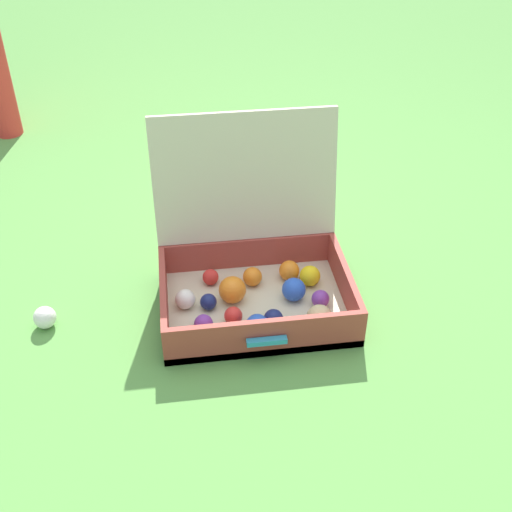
% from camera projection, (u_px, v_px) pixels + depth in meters
% --- Properties ---
extents(ground_plane, '(16.00, 16.00, 0.00)m').
position_uv_depth(ground_plane, '(266.00, 304.00, 1.97)').
color(ground_plane, '#569342').
extents(open_suitcase, '(0.56, 0.50, 0.52)m').
position_uv_depth(open_suitcase, '(255.00, 269.00, 1.93)').
color(open_suitcase, beige).
rests_on(open_suitcase, ground).
extents(stray_ball_on_grass, '(0.07, 0.07, 0.07)m').
position_uv_depth(stray_ball_on_grass, '(45.00, 317.00, 1.87)').
color(stray_ball_on_grass, white).
rests_on(stray_ball_on_grass, ground).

